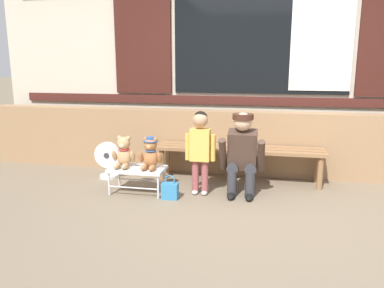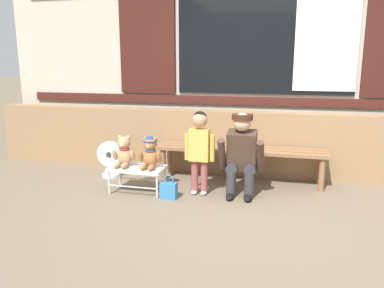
{
  "view_description": "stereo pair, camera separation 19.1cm",
  "coord_description": "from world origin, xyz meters",
  "views": [
    {
      "loc": [
        0.14,
        -3.6,
        1.49
      ],
      "look_at": [
        -0.71,
        0.64,
        0.55
      ],
      "focal_mm": 35.48,
      "sensor_mm": 36.0,
      "label": 1
    },
    {
      "loc": [
        0.33,
        -3.56,
        1.49
      ],
      "look_at": [
        -0.71,
        0.64,
        0.55
      ],
      "focal_mm": 35.48,
      "sensor_mm": 36.0,
      "label": 2
    }
  ],
  "objects": [
    {
      "name": "child_standing",
      "position": [
        -0.59,
        0.49,
        0.59
      ],
      "size": [
        0.35,
        0.18,
        0.96
      ],
      "color": "#994C4C",
      "rests_on": "ground"
    },
    {
      "name": "adult_crouching",
      "position": [
        -0.11,
        0.57,
        0.48
      ],
      "size": [
        0.5,
        0.49,
        0.95
      ],
      "color": "#333338",
      "rests_on": "ground"
    },
    {
      "name": "handbag_on_ground",
      "position": [
        -0.89,
        0.27,
        0.1
      ],
      "size": [
        0.18,
        0.11,
        0.27
      ],
      "color": "teal",
      "rests_on": "ground"
    },
    {
      "name": "teddy_bear_with_hat",
      "position": [
        -1.14,
        0.4,
        0.47
      ],
      "size": [
        0.28,
        0.27,
        0.36
      ],
      "color": "#A86B3D",
      "rests_on": "small_display_bench"
    },
    {
      "name": "teddy_bear_plain",
      "position": [
        -1.46,
        0.39,
        0.46
      ],
      "size": [
        0.28,
        0.26,
        0.36
      ],
      "color": "tan",
      "rests_on": "small_display_bench"
    },
    {
      "name": "floor_fan",
      "position": [
        -1.87,
        0.86,
        0.24
      ],
      "size": [
        0.34,
        0.24,
        0.48
      ],
      "color": "silver",
      "rests_on": "ground"
    },
    {
      "name": "brick_low_wall",
      "position": [
        0.0,
        1.43,
        0.42
      ],
      "size": [
        7.65,
        0.25,
        0.85
      ],
      "primitive_type": "cube",
      "color": "#997551",
      "rests_on": "ground"
    },
    {
      "name": "shop_facade",
      "position": [
        0.0,
        1.94,
        1.77
      ],
      "size": [
        7.81,
        0.26,
        3.52
      ],
      "color": "beige",
      "rests_on": "ground"
    },
    {
      "name": "wooden_bench_long",
      "position": [
        -0.19,
        1.06,
        0.37
      ],
      "size": [
        2.1,
        0.4,
        0.44
      ],
      "color": "#8E6642",
      "rests_on": "ground"
    },
    {
      "name": "ground_plane",
      "position": [
        0.0,
        0.0,
        0.0
      ],
      "size": [
        60.0,
        60.0,
        0.0
      ],
      "primitive_type": "plane",
      "color": "#756651"
    },
    {
      "name": "small_display_bench",
      "position": [
        -1.3,
        0.39,
        0.27
      ],
      "size": [
        0.64,
        0.36,
        0.3
      ],
      "color": "silver",
      "rests_on": "ground"
    }
  ]
}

